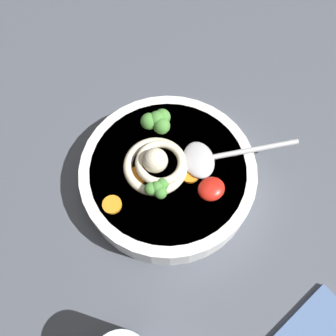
# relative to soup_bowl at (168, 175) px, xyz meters

# --- Properties ---
(table_slab) EXTENTS (1.21, 1.21, 0.04)m
(table_slab) POSITION_rel_soup_bowl_xyz_m (0.03, -0.04, -0.05)
(table_slab) COLOR #474C56
(table_slab) RESTS_ON ground
(soup_bowl) EXTENTS (0.26, 0.26, 0.05)m
(soup_bowl) POSITION_rel_soup_bowl_xyz_m (0.00, 0.00, 0.00)
(soup_bowl) COLOR white
(soup_bowl) RESTS_ON table_slab
(noodle_pile) EXTENTS (0.10, 0.10, 0.04)m
(noodle_pile) POSITION_rel_soup_bowl_xyz_m (-0.01, 0.01, 0.04)
(noodle_pile) COLOR beige
(noodle_pile) RESTS_ON soup_bowl
(soup_spoon) EXTENTS (0.17, 0.10, 0.02)m
(soup_spoon) POSITION_rel_soup_bowl_xyz_m (0.05, -0.02, 0.03)
(soup_spoon) COLOR #B7B7BC
(soup_spoon) RESTS_ON soup_bowl
(chili_sauce_dollop) EXTENTS (0.04, 0.03, 0.02)m
(chili_sauce_dollop) POSITION_rel_soup_bowl_xyz_m (0.03, -0.06, 0.03)
(chili_sauce_dollop) COLOR red
(chili_sauce_dollop) RESTS_ON soup_bowl
(broccoli_floret_right) EXTENTS (0.03, 0.03, 0.03)m
(broccoli_floret_right) POSITION_rel_soup_bowl_xyz_m (-0.03, -0.02, 0.04)
(broccoli_floret_right) COLOR #7A9E60
(broccoli_floret_right) RESTS_ON soup_bowl
(broccoli_floret_rear) EXTENTS (0.05, 0.04, 0.04)m
(broccoli_floret_rear) POSITION_rel_soup_bowl_xyz_m (0.03, 0.06, 0.05)
(broccoli_floret_rear) COLOR #7A9E60
(broccoli_floret_rear) RESTS_ON soup_bowl
(carrot_slice_center) EXTENTS (0.03, 0.03, 0.01)m
(carrot_slice_center) POSITION_rel_soup_bowl_xyz_m (-0.10, -0.00, 0.03)
(carrot_slice_center) COLOR orange
(carrot_slice_center) RESTS_ON soup_bowl
(carrot_slice_near_spoon) EXTENTS (0.03, 0.03, 0.01)m
(carrot_slice_near_spoon) POSITION_rel_soup_bowl_xyz_m (-0.04, 0.01, 0.03)
(carrot_slice_near_spoon) COLOR orange
(carrot_slice_near_spoon) RESTS_ON soup_bowl
(carrot_slice_left) EXTENTS (0.03, 0.03, 0.00)m
(carrot_slice_left) POSITION_rel_soup_bowl_xyz_m (0.02, -0.03, 0.03)
(carrot_slice_left) COLOR orange
(carrot_slice_left) RESTS_ON soup_bowl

